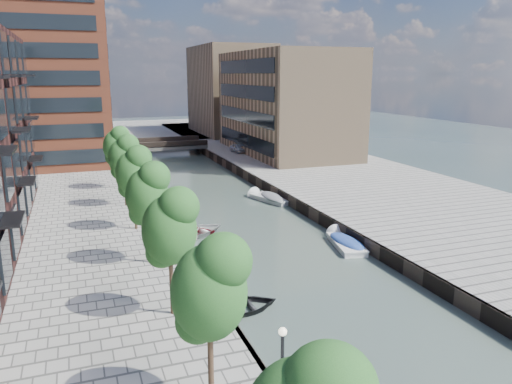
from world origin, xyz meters
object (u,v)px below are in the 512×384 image
tree_2 (169,225)px  sloop_4 (165,196)px  tree_5 (123,155)px  sloop_1 (238,311)px  bridge (161,145)px  motorboat_4 (269,198)px  tree_1 (209,286)px  tree_4 (133,170)px  sloop_3 (194,236)px  tree_3 (147,192)px  tree_6 (116,145)px  sloop_2 (184,236)px  car (238,148)px  motorboat_3 (345,242)px

tree_2 → sloop_4: 28.24m
tree_5 → sloop_1: bearing=-79.9°
bridge → motorboat_4: 32.30m
tree_1 → tree_4: bearing=90.0°
tree_4 → motorboat_4: 16.56m
tree_2 → sloop_3: size_ratio=1.16×
tree_3 → sloop_1: (3.55, -5.94, -5.31)m
bridge → tree_6: bearing=-108.1°
sloop_2 → sloop_3: (0.73, -0.22, 0.00)m
tree_4 → sloop_3: 6.77m
tree_4 → motorboat_4: bearing=31.0°
tree_1 → sloop_1: (3.55, 8.06, -5.31)m
bridge → car: size_ratio=3.58×
sloop_3 → sloop_4: sloop_3 is taller
sloop_2 → motorboat_3: motorboat_3 is taller
sloop_1 → sloop_2: 13.10m
tree_2 → motorboat_4: 26.41m
sloop_2 → sloop_3: bearing=-88.0°
sloop_2 → tree_3: bearing=172.9°
bridge → tree_1: tree_1 is taller
sloop_3 → sloop_4: 13.45m
tree_4 → car: tree_4 is taller
tree_6 → motorboat_4: tree_6 is taller
bridge → sloop_3: bridge is taller
tree_2 → tree_4: 14.00m
tree_1 → sloop_1: tree_1 is taller
bridge → tree_2: 54.81m
tree_1 → car: size_ratio=1.64×
tree_4 → tree_6: 14.00m
tree_5 → tree_6: 7.00m
tree_2 → sloop_4: size_ratio=1.37×
tree_6 → sloop_2: 15.23m
tree_5 → tree_4: bearing=-90.0°
sloop_2 → motorboat_3: 12.01m
tree_6 → sloop_4: bearing=-7.9°
tree_2 → motorboat_3: tree_2 is taller
tree_5 → car: (18.14, 24.71, -3.69)m
tree_1 → tree_3: same height
tree_5 → sloop_2: bearing=-63.0°
bridge → sloop_1: bearing=-95.3°
sloop_2 → motorboat_4: (10.03, 7.95, 0.21)m
tree_1 → tree_6: 35.00m
motorboat_3 → car: bearing=83.5°
tree_6 → sloop_2: tree_6 is taller
tree_6 → sloop_3: size_ratio=1.16×
motorboat_4 → motorboat_3: bearing=-88.5°
tree_4 → sloop_1: tree_4 is taller
tree_2 → sloop_2: bearing=76.2°
motorboat_4 → bridge: bearing=98.9°
tree_3 → car: (18.14, 38.71, -3.69)m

